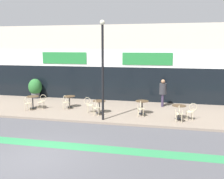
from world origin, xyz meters
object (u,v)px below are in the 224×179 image
bistro_table_2 (99,104)px  cafe_chair_2_near (96,107)px  bistro_table_0 (33,100)px  bistro_table_3 (142,105)px  cafe_chair_2_side (89,104)px  cafe_chair_4_side (191,110)px  cafe_chair_4_near (179,112)px  cafe_chair_1_near (66,101)px  cafe_chair_0_near (27,102)px  lamp_post (103,63)px  cafe_chair_0_side (42,101)px  cafe_chair_3_near (141,108)px  pedestrian_near_end (163,90)px  planter_pot (35,88)px  bistro_table_1 (69,99)px  bistro_table_4 (179,109)px

bistro_table_2 → cafe_chair_2_near: cafe_chair_2_near is taller
bistro_table_0 → bistro_table_3: 6.82m
cafe_chair_2_near → bistro_table_3: bearing=-69.9°
cafe_chair_2_side → cafe_chair_4_side: (5.74, -0.29, 0.00)m
bistro_table_2 → cafe_chair_4_near: cafe_chair_4_near is taller
cafe_chair_1_near → cafe_chair_4_near: bearing=-98.8°
bistro_table_2 → cafe_chair_2_near: 0.63m
bistro_table_3 → cafe_chair_0_near: 6.86m
bistro_table_0 → lamp_post: bearing=-17.1°
cafe_chair_0_side → cafe_chair_2_side: (3.12, -0.21, 0.00)m
cafe_chair_3_near → pedestrian_near_end: size_ratio=0.51×
pedestrian_near_end → cafe_chair_3_near: bearing=-114.2°
bistro_table_3 → cafe_chair_1_near: 4.71m
bistro_table_3 → cafe_chair_0_near: size_ratio=0.85×
cafe_chair_4_near → cafe_chair_0_side: bearing=88.5°
lamp_post → cafe_chair_0_near: bearing=169.8°
cafe_chair_2_side → cafe_chair_0_near: bearing=179.7°
planter_pot → lamp_post: lamp_post is taller
cafe_chair_1_near → cafe_chair_4_near: 6.86m
bistro_table_2 → planter_pot: bearing=151.1°
planter_pot → pedestrian_near_end: bearing=-4.2°
bistro_table_3 → cafe_chair_3_near: (0.00, -0.63, -0.03)m
bistro_table_1 → cafe_chair_3_near: cafe_chair_3_near is taller
pedestrian_near_end → cafe_chair_1_near: bearing=-162.8°
bistro_table_4 → cafe_chair_4_near: bearing=-90.8°
cafe_chair_0_near → bistro_table_4: bearing=-90.5°
cafe_chair_2_side → planter_pot: (-5.24, 3.25, 0.26)m
cafe_chair_4_near → cafe_chair_4_side: bearing=-38.5°
planter_pot → lamp_post: bearing=-35.3°
bistro_table_4 → bistro_table_3: bearing=162.2°
bistro_table_2 → cafe_chair_1_near: size_ratio=0.83×
bistro_table_4 → cafe_chair_4_near: 0.63m
cafe_chair_0_near → cafe_chair_3_near: bearing=-90.1°
cafe_chair_2_side → cafe_chair_4_side: size_ratio=1.00×
planter_pot → cafe_chair_0_side: bearing=-55.1°
cafe_chair_3_near → cafe_chair_4_side: size_ratio=1.00×
cafe_chair_2_near → bistro_table_0: bearing=77.8°
bistro_table_2 → cafe_chair_3_near: size_ratio=0.83×
cafe_chair_1_near → bistro_table_3: bearing=-88.2°
cafe_chair_2_side → planter_pot: size_ratio=0.62×
cafe_chair_4_near → planter_pot: (-10.35, 4.18, 0.26)m
cafe_chair_2_side → cafe_chair_4_near: same height
cafe_chair_0_side → cafe_chair_2_near: bearing=165.2°
cafe_chair_0_near → cafe_chair_0_side: size_ratio=1.00×
cafe_chair_4_side → pedestrian_near_end: 3.31m
cafe_chair_2_side → pedestrian_near_end: bearing=25.0°
bistro_table_0 → cafe_chair_2_near: bearing=-10.7°
bistro_table_4 → cafe_chair_0_near: (-8.86, -0.11, -0.02)m
lamp_post → bistro_table_1: bearing=140.5°
bistro_table_2 → cafe_chair_4_side: (5.12, -0.30, -0.01)m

